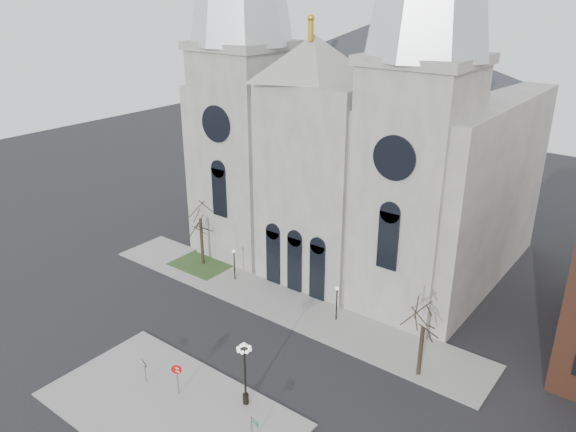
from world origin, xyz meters
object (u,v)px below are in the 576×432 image
Objects in this scene: stop_sign at (177,372)px; street_name_sign at (253,428)px; one_way_sign at (145,367)px; globe_lamp at (245,366)px.

street_name_sign is (7.45, -0.47, -0.48)m from stop_sign.
street_name_sign is (10.27, 0.17, 0.02)m from one_way_sign.
street_name_sign is (2.91, -2.61, -1.84)m from globe_lamp.
stop_sign is 0.50× the size of globe_lamp.
one_way_sign is (-7.35, -2.78, -1.86)m from globe_lamp.
stop_sign is at bearing -173.55° from street_name_sign.
one_way_sign is 0.85× the size of street_name_sign.
stop_sign is 5.20m from globe_lamp.
stop_sign is 1.34× the size of one_way_sign.
stop_sign is 1.13× the size of street_name_sign.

